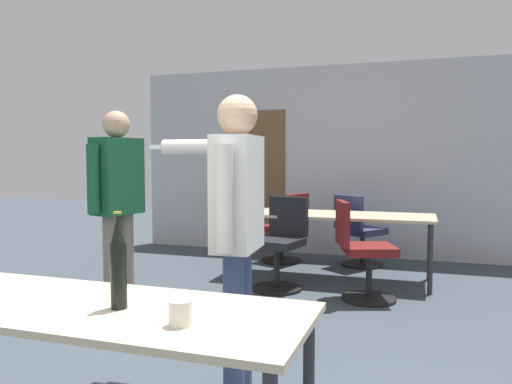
% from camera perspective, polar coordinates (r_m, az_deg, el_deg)
% --- Properties ---
extents(back_wall, '(5.66, 0.12, 2.64)m').
position_cam_1_polar(back_wall, '(7.09, 8.30, 3.47)').
color(back_wall, '#BCBCC1').
rests_on(back_wall, ground_plane).
extents(conference_table_near, '(1.90, 0.69, 0.74)m').
position_cam_1_polar(conference_table_near, '(2.30, -18.58, -13.77)').
color(conference_table_near, '#C6B793').
rests_on(conference_table_near, ground_plane).
extents(conference_table_far, '(2.26, 0.77, 0.74)m').
position_cam_1_polar(conference_table_far, '(5.65, 8.39, -3.06)').
color(conference_table_far, '#C6B793').
rests_on(conference_table_far, ground_plane).
extents(person_far_watching, '(0.77, 0.76, 1.78)m').
position_cam_1_polar(person_far_watching, '(4.62, -15.67, 0.23)').
color(person_far_watching, slate).
rests_on(person_far_watching, ground_plane).
extents(person_right_polo, '(0.80, 0.58, 1.72)m').
position_cam_1_polar(person_right_polo, '(2.86, -2.40, -2.33)').
color(person_right_polo, '#3D4C75').
rests_on(person_right_polo, ground_plane).
extents(office_chair_mid_tucked, '(0.67, 0.68, 0.90)m').
position_cam_1_polar(office_chair_mid_tucked, '(6.40, 11.61, -4.68)').
color(office_chair_mid_tucked, black).
rests_on(office_chair_mid_tucked, ground_plane).
extents(office_chair_far_right, '(0.64, 0.59, 0.95)m').
position_cam_1_polar(office_chair_far_right, '(4.89, 11.95, -6.88)').
color(office_chair_far_right, black).
rests_on(office_chair_far_right, ground_plane).
extents(office_chair_far_left, '(0.55, 0.60, 0.95)m').
position_cam_1_polar(office_chair_far_left, '(5.23, 2.80, -6.12)').
color(office_chair_far_left, black).
rests_on(office_chair_far_left, ground_plane).
extents(office_chair_near_pushed, '(0.65, 0.61, 0.90)m').
position_cam_1_polar(office_chair_near_pushed, '(6.52, 3.41, -4.45)').
color(office_chair_near_pushed, black).
rests_on(office_chair_near_pushed, ground_plane).
extents(beer_bottle, '(0.07, 0.07, 0.40)m').
position_cam_1_polar(beer_bottle, '(2.14, -15.45, -7.83)').
color(beer_bottle, black).
rests_on(beer_bottle, conference_table_near).
extents(drink_cup, '(0.09, 0.09, 0.09)m').
position_cam_1_polar(drink_cup, '(1.91, -8.64, -13.50)').
color(drink_cup, silver).
rests_on(drink_cup, conference_table_near).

